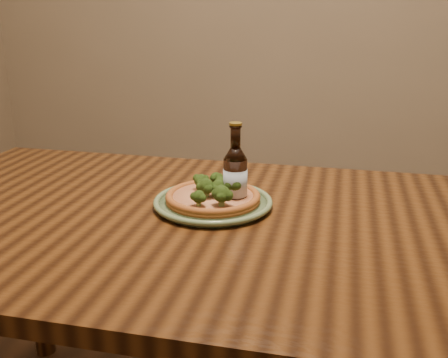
% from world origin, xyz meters
% --- Properties ---
extents(table, '(1.60, 0.90, 0.75)m').
position_xyz_m(table, '(0.00, 0.10, 0.66)').
color(table, '#41230D').
rests_on(table, ground).
extents(plate, '(0.28, 0.28, 0.02)m').
position_xyz_m(plate, '(-0.01, 0.17, 0.76)').
color(plate, '#617853').
rests_on(plate, table).
extents(pizza, '(0.23, 0.23, 0.06)m').
position_xyz_m(pizza, '(-0.01, 0.17, 0.78)').
color(pizza, brown).
rests_on(pizza, plate).
extents(beer_bottle, '(0.06, 0.06, 0.20)m').
position_xyz_m(beer_bottle, '(0.04, 0.18, 0.83)').
color(beer_bottle, black).
rests_on(beer_bottle, table).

